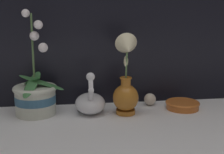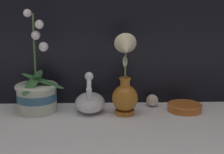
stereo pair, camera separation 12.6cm
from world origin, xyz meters
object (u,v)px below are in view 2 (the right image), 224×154
at_px(swan_figurine, 90,101).
at_px(amber_dish, 185,107).
at_px(orchid_potted_plant, 37,93).
at_px(blue_vase, 125,84).
at_px(glass_sphere, 152,100).

height_order(swan_figurine, amber_dish, swan_figurine).
height_order(orchid_potted_plant, blue_vase, orchid_potted_plant).
bearing_deg(blue_vase, amber_dish, 8.80).
height_order(orchid_potted_plant, amber_dish, orchid_potted_plant).
height_order(blue_vase, amber_dish, blue_vase).
bearing_deg(amber_dish, swan_figurine, 179.75).
relative_size(blue_vase, glass_sphere, 6.17).
relative_size(glass_sphere, amber_dish, 0.37).
height_order(glass_sphere, amber_dish, glass_sphere).
bearing_deg(orchid_potted_plant, amber_dish, -1.15).
relative_size(orchid_potted_plant, blue_vase, 1.27).
bearing_deg(swan_figurine, orchid_potted_plant, 177.22).
distance_m(orchid_potted_plant, amber_dish, 0.61).
xyz_separation_m(swan_figurine, amber_dish, (0.39, -0.00, -0.03)).
bearing_deg(swan_figurine, blue_vase, -16.02).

